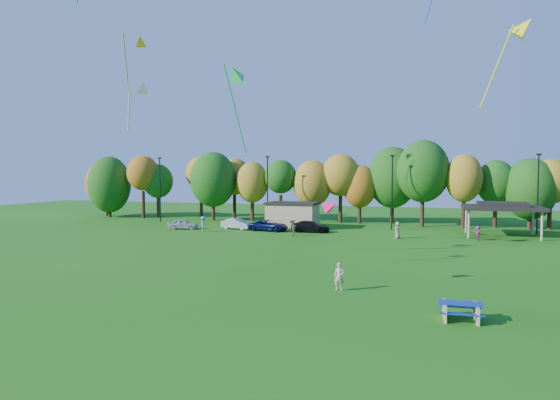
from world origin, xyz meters
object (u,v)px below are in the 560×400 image
(car_a, at_px, (183,224))
(car_b, at_px, (237,224))
(car_d, at_px, (310,227))
(picnic_table, at_px, (460,310))
(car_c, at_px, (269,226))
(kite_flyer, at_px, (339,277))

(car_a, relative_size, car_b, 0.92)
(car_d, bearing_deg, picnic_table, -156.66)
(car_b, height_order, car_c, car_b)
(kite_flyer, bearing_deg, picnic_table, -32.91)
(picnic_table, distance_m, car_d, 34.90)
(picnic_table, bearing_deg, car_d, 113.88)
(picnic_table, bearing_deg, kite_flyer, 146.05)
(kite_flyer, bearing_deg, car_a, 132.53)
(car_a, xyz_separation_m, car_d, (15.71, 1.62, 0.04))
(picnic_table, bearing_deg, car_a, 134.12)
(picnic_table, height_order, car_a, car_a)
(kite_flyer, xyz_separation_m, car_a, (-24.25, 25.66, -0.22))
(car_b, bearing_deg, car_c, -85.61)
(picnic_table, distance_m, car_a, 42.92)
(car_a, bearing_deg, car_b, -88.83)
(kite_flyer, relative_size, car_c, 0.36)
(kite_flyer, distance_m, car_a, 35.31)
(picnic_table, relative_size, car_b, 0.51)
(car_d, bearing_deg, kite_flyer, -165.03)
(car_c, bearing_deg, car_b, 90.56)
(kite_flyer, xyz_separation_m, car_d, (-8.55, 27.28, -0.18))
(car_b, bearing_deg, picnic_table, -131.00)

